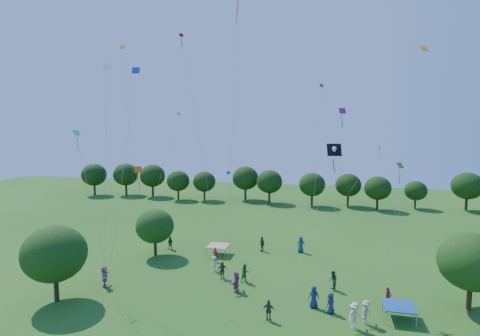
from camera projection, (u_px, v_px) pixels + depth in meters
name	position (u px, v px, depth m)	size (l,w,h in m)	color
near_tree_west	(54.00, 254.00, 30.19)	(5.07, 5.07, 6.28)	#422B19
near_tree_north	(155.00, 226.00, 41.20)	(4.19, 4.19, 5.25)	#422B19
near_tree_east	(472.00, 262.00, 28.72)	(4.90, 4.90, 6.07)	#422B19
treeline	(280.00, 182.00, 70.36)	(88.01, 8.77, 6.77)	#422B19
tent_red_stripe	(218.00, 246.00, 41.69)	(2.20, 2.20, 1.10)	red
tent_blue	(399.00, 306.00, 27.53)	(2.20, 2.20, 1.10)	#1846A0
crowd_person_0	(301.00, 244.00, 42.53)	(0.92, 0.50, 1.86)	navy
crowd_person_1	(215.00, 255.00, 39.47)	(0.58, 0.37, 1.54)	maroon
crowd_person_2	(170.00, 243.00, 43.54)	(0.75, 0.41, 1.52)	#214E2C
crowd_person_3	(366.00, 312.00, 26.86)	(1.17, 0.53, 1.80)	#B5AE91
crowd_person_4	(269.00, 310.00, 27.44)	(0.91, 0.42, 1.56)	#453E37
crowd_person_5	(236.00, 282.00, 32.27)	(1.59, 0.57, 1.71)	#975888
crowd_person_6	(331.00, 303.00, 28.50)	(0.80, 0.43, 1.61)	navy
crowd_person_7	(236.00, 282.00, 32.21)	(0.67, 0.43, 1.79)	maroon
crowd_person_8	(333.00, 281.00, 32.51)	(0.87, 0.47, 1.76)	#245433
crowd_person_9	(214.00, 264.00, 36.96)	(0.99, 0.44, 1.51)	beige
crowd_person_10	(222.00, 270.00, 35.08)	(0.97, 0.44, 1.64)	#463B38
crowd_person_11	(105.00, 276.00, 33.34)	(1.72, 0.62, 1.85)	#98597B
crowd_person_12	(314.00, 297.00, 29.41)	(0.87, 0.47, 1.76)	navy
crowd_person_13	(388.00, 297.00, 29.39)	(0.63, 0.40, 1.67)	maroon
crowd_person_14	(245.00, 273.00, 34.26)	(0.85, 0.46, 1.72)	#29602B
crowd_person_15	(355.00, 316.00, 26.22)	(1.26, 0.57, 1.94)	beige
crowd_person_16	(262.00, 244.00, 42.95)	(1.01, 0.46, 1.72)	#423D35
pirate_kite	(334.00, 152.00, 31.12)	(3.79, 4.39, 11.50)	black
red_high_kite	(236.00, 34.00, 31.66)	(0.68, 6.05, 25.76)	red
small_kite_0	(194.00, 109.00, 34.76)	(4.34, 1.47, 21.58)	red
small_kite_1	(415.00, 106.00, 29.89)	(2.61, 1.91, 19.29)	orange
small_kite_2	(128.00, 111.00, 38.86)	(0.67, 3.11, 21.08)	#C37611
small_kite_3	(398.00, 182.00, 32.79)	(1.58, 3.77, 9.75)	#248D19
small_kite_4	(230.00, 193.00, 37.29)	(0.62, 1.83, 8.59)	#132DC0
small_kite_5	(340.00, 143.00, 32.50)	(1.02, 1.95, 14.55)	#8C1772
small_kite_6	(107.00, 128.00, 26.17)	(3.74, 3.96, 17.09)	silver
small_kite_7	(81.00, 155.00, 33.19)	(4.86, 3.25, 12.63)	#0DB8C9
small_kite_8	(168.00, 150.00, 45.27)	(2.33, 6.81, 14.75)	#C3370B
small_kite_9	(133.00, 188.00, 29.52)	(3.81, 0.65, 9.81)	orange
small_kite_10	(365.00, 170.00, 40.48)	(7.16, 3.63, 10.96)	yellow
small_kite_11	(318.00, 131.00, 41.18)	(0.97, 4.21, 17.75)	#198D24
small_kite_12	(130.00, 117.00, 30.29)	(2.71, 1.56, 17.69)	#132FC2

